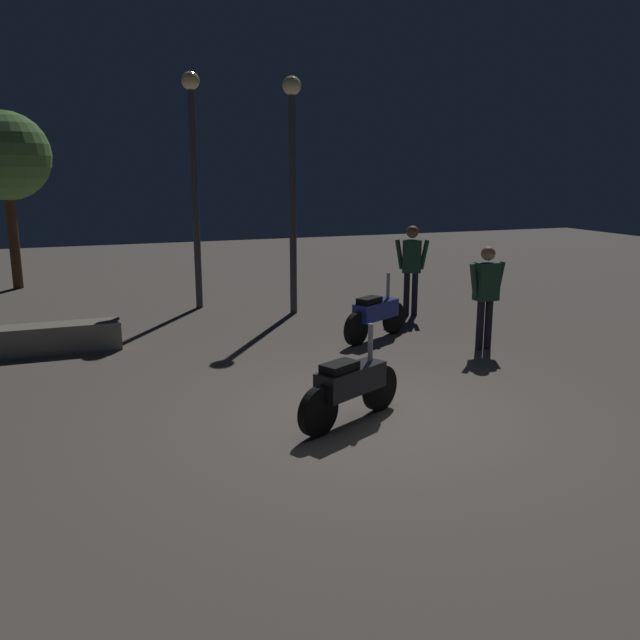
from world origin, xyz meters
name	(u,v)px	position (x,y,z in m)	size (l,w,h in m)	color
ground_plane	(373,415)	(0.00, 0.00, 0.00)	(40.00, 40.00, 0.00)	#605951
motorcycle_black_foreground	(351,386)	(-0.35, -0.12, 0.44)	(1.53, 0.84, 1.11)	black
motorcycle_blue_parked_left	(376,314)	(1.57, 3.26, 0.44)	(1.50, 0.90, 1.11)	black
person_rider_beside	(486,289)	(2.93, 2.05, 1.00)	(0.67, 0.25, 1.67)	black
person_bystander_far	(412,262)	(3.04, 4.74, 1.08)	(0.64, 0.37, 1.79)	black
streetlamp_near	(194,160)	(-0.76, 7.00, 3.03)	(0.36, 0.36, 4.73)	#38383D
streetlamp_far	(292,165)	(0.94, 5.79, 2.94)	(0.36, 0.36, 4.58)	#38383D
tree_left_bg	(5,157)	(-4.48, 10.89, 3.13)	(2.08, 2.08, 4.20)	#4C331E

